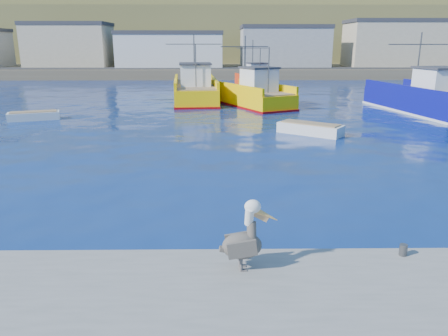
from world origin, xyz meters
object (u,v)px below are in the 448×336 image
Objects in this scene: boat_orange at (255,81)px; skiff_left at (34,117)px; pelican at (244,240)px; trawler_yellow_a at (195,90)px; trawler_yellow_b at (251,95)px; skiff_mid at (310,130)px; trawler_blue at (425,99)px.

skiff_left is (-18.92, -23.48, -0.77)m from boat_orange.
trawler_yellow_a is at bearing 94.77° from pelican.
trawler_yellow_b is at bearing 85.48° from pelican.
boat_orange is (7.05, 12.17, -0.08)m from trawler_yellow_a.
skiff_mid is at bearing -15.81° from skiff_left.
trawler_yellow_a is 3.04× the size of skiff_mid.
skiff_mid is (1.27, -29.20, -0.74)m from boat_orange.
trawler_yellow_b is 13.87m from skiff_mid.
skiff_left is at bearing -128.86° from boat_orange.
skiff_mid is at bearing -141.56° from trawler_blue.
trawler_blue is at bearing -57.01° from boat_orange.
skiff_mid is 19.22m from pelican.
skiff_left is at bearing 121.55° from pelican.
trawler_yellow_a is 6.49m from trawler_yellow_b.
trawler_blue reaches higher than boat_orange.
trawler_blue is at bearing 58.41° from pelican.
trawler_yellow_a is 0.98× the size of trawler_blue.
skiff_mid is at bearing 73.78° from pelican.
trawler_yellow_b is at bearing 163.51° from trawler_blue.
trawler_yellow_b is 2.87× the size of skiff_left.
boat_orange reaches higher than skiff_mid.
trawler_blue is 23.77m from boat_orange.
skiff_left is at bearing 164.19° from skiff_mid.
trawler_blue is (14.50, -4.29, 0.09)m from trawler_yellow_b.
skiff_left is (-17.36, -7.84, -0.75)m from trawler_yellow_b.
trawler_yellow_a reaches higher than trawler_yellow_b.
trawler_yellow_b is 6.49× the size of pelican.
skiff_left is 28.36m from pelican.
pelican is at bearing -121.59° from trawler_blue.
boat_orange is (-12.94, 19.94, -0.08)m from trawler_blue.
pelican is at bearing -58.45° from skiff_left.
skiff_mid is at bearing -63.96° from trawler_yellow_a.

